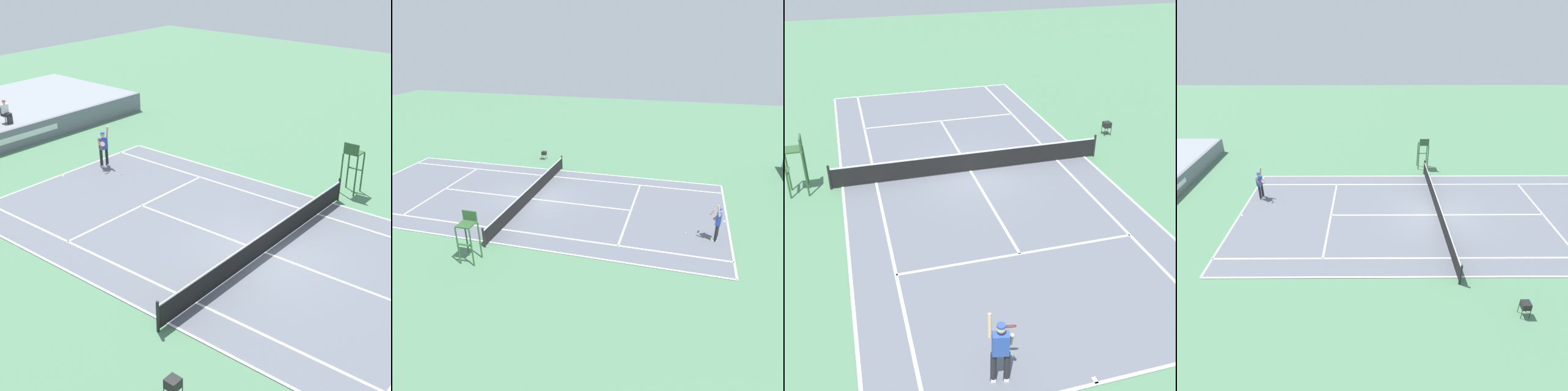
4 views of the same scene
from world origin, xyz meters
TOP-DOWN VIEW (x-y plane):
  - ground_plane at (0.00, 0.00)m, footprint 80.00×80.00m
  - court at (0.00, 0.00)m, footprint 11.08×23.88m
  - net at (0.00, 0.00)m, footprint 11.98×0.10m
  - tennis_player at (2.21, 11.13)m, footprint 0.82×0.61m
  - tennis_ball at (1.95, 9.64)m, footprint 0.07×0.07m
  - umpire_chair at (7.08, 0.00)m, footprint 0.77×0.77m
  - ball_hopper at (-7.77, -2.19)m, footprint 0.36×0.36m

SIDE VIEW (x-z plane):
  - ground_plane at x=0.00m, z-range 0.00..0.00m
  - court at x=0.00m, z-range 0.00..0.02m
  - tennis_ball at x=1.95m, z-range 0.00..0.07m
  - net at x=0.00m, z-range -0.01..1.06m
  - ball_hopper at x=-7.77m, z-range 0.22..0.92m
  - tennis_player at x=2.21m, z-range -0.05..2.04m
  - umpire_chair at x=7.08m, z-range 0.34..2.78m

